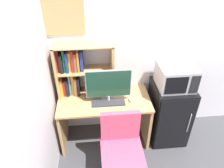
{
  "coord_description": "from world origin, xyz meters",
  "views": [
    {
      "loc": [
        -1.06,
        -2.43,
        2.44
      ],
      "look_at": [
        -0.86,
        -0.33,
        0.99
      ],
      "focal_mm": 33.68,
      "sensor_mm": 36.0,
      "label": 1
    }
  ],
  "objects_px": {
    "microwave": "(176,76)",
    "desk_chair": "(121,155)",
    "mini_fridge": "(169,112)",
    "hutch_bookshelf": "(76,69)",
    "computer_mouse": "(131,100)",
    "keyboard": "(109,103)",
    "wall_corkboard": "(56,12)",
    "monitor": "(109,85)"
  },
  "relations": [
    {
      "from": "monitor",
      "to": "computer_mouse",
      "type": "height_order",
      "value": "monitor"
    },
    {
      "from": "hutch_bookshelf",
      "to": "keyboard",
      "type": "xyz_separation_m",
      "value": [
        0.38,
        -0.27,
        -0.35
      ]
    },
    {
      "from": "mini_fridge",
      "to": "desk_chair",
      "type": "xyz_separation_m",
      "value": [
        -0.75,
        -0.6,
        -0.05
      ]
    },
    {
      "from": "monitor",
      "to": "hutch_bookshelf",
      "type": "bearing_deg",
      "value": 149.81
    },
    {
      "from": "mini_fridge",
      "to": "microwave",
      "type": "bearing_deg",
      "value": 89.95
    },
    {
      "from": "computer_mouse",
      "to": "microwave",
      "type": "xyz_separation_m",
      "value": [
        0.56,
        0.06,
        0.28
      ]
    },
    {
      "from": "keyboard",
      "to": "microwave",
      "type": "bearing_deg",
      "value": 5.63
    },
    {
      "from": "keyboard",
      "to": "computer_mouse",
      "type": "height_order",
      "value": "computer_mouse"
    },
    {
      "from": "keyboard",
      "to": "mini_fridge",
      "type": "height_order",
      "value": "mini_fridge"
    },
    {
      "from": "mini_fridge",
      "to": "microwave",
      "type": "xyz_separation_m",
      "value": [
        0.0,
        0.0,
        0.59
      ]
    },
    {
      "from": "computer_mouse",
      "to": "monitor",
      "type": "bearing_deg",
      "value": 175.04
    },
    {
      "from": "hutch_bookshelf",
      "to": "mini_fridge",
      "type": "distance_m",
      "value": 1.41
    },
    {
      "from": "computer_mouse",
      "to": "desk_chair",
      "type": "bearing_deg",
      "value": -108.96
    },
    {
      "from": "computer_mouse",
      "to": "desk_chair",
      "type": "height_order",
      "value": "desk_chair"
    },
    {
      "from": "desk_chair",
      "to": "microwave",
      "type": "bearing_deg",
      "value": 38.84
    },
    {
      "from": "desk_chair",
      "to": "wall_corkboard",
      "type": "xyz_separation_m",
      "value": [
        -0.65,
        0.89,
        1.39
      ]
    },
    {
      "from": "monitor",
      "to": "wall_corkboard",
      "type": "bearing_deg",
      "value": 149.3
    },
    {
      "from": "wall_corkboard",
      "to": "computer_mouse",
      "type": "bearing_deg",
      "value": -22.93
    },
    {
      "from": "hutch_bookshelf",
      "to": "monitor",
      "type": "distance_m",
      "value": 0.46
    },
    {
      "from": "keyboard",
      "to": "desk_chair",
      "type": "xyz_separation_m",
      "value": [
        0.1,
        -0.52,
        -0.36
      ]
    },
    {
      "from": "keyboard",
      "to": "computer_mouse",
      "type": "bearing_deg",
      "value": 4.45
    },
    {
      "from": "keyboard",
      "to": "desk_chair",
      "type": "bearing_deg",
      "value": -78.8
    },
    {
      "from": "hutch_bookshelf",
      "to": "desk_chair",
      "type": "distance_m",
      "value": 1.16
    },
    {
      "from": "computer_mouse",
      "to": "microwave",
      "type": "bearing_deg",
      "value": 6.24
    },
    {
      "from": "hutch_bookshelf",
      "to": "computer_mouse",
      "type": "xyz_separation_m",
      "value": [
        0.67,
        -0.25,
        -0.34
      ]
    },
    {
      "from": "hutch_bookshelf",
      "to": "monitor",
      "type": "relative_size",
      "value": 1.29
    },
    {
      "from": "keyboard",
      "to": "microwave",
      "type": "xyz_separation_m",
      "value": [
        0.85,
        0.08,
        0.29
      ]
    },
    {
      "from": "monitor",
      "to": "desk_chair",
      "type": "bearing_deg",
      "value": -80.35
    },
    {
      "from": "wall_corkboard",
      "to": "keyboard",
      "type": "bearing_deg",
      "value": -34.47
    },
    {
      "from": "microwave",
      "to": "desk_chair",
      "type": "distance_m",
      "value": 1.16
    },
    {
      "from": "hutch_bookshelf",
      "to": "computer_mouse",
      "type": "distance_m",
      "value": 0.79
    },
    {
      "from": "wall_corkboard",
      "to": "microwave",
      "type": "bearing_deg",
      "value": -11.81
    },
    {
      "from": "mini_fridge",
      "to": "microwave",
      "type": "relative_size",
      "value": 2.0
    },
    {
      "from": "monitor",
      "to": "mini_fridge",
      "type": "bearing_deg",
      "value": 2.31
    },
    {
      "from": "computer_mouse",
      "to": "microwave",
      "type": "height_order",
      "value": "microwave"
    },
    {
      "from": "mini_fridge",
      "to": "desk_chair",
      "type": "bearing_deg",
      "value": -141.3
    },
    {
      "from": "monitor",
      "to": "keyboard",
      "type": "relative_size",
      "value": 1.35
    },
    {
      "from": "monitor",
      "to": "wall_corkboard",
      "type": "xyz_separation_m",
      "value": [
        -0.56,
        0.33,
        0.8
      ]
    },
    {
      "from": "wall_corkboard",
      "to": "monitor",
      "type": "bearing_deg",
      "value": -30.7
    },
    {
      "from": "hutch_bookshelf",
      "to": "monitor",
      "type": "xyz_separation_m",
      "value": [
        0.39,
        -0.23,
        -0.12
      ]
    },
    {
      "from": "hutch_bookshelf",
      "to": "keyboard",
      "type": "bearing_deg",
      "value": -35.57
    },
    {
      "from": "hutch_bookshelf",
      "to": "mini_fridge",
      "type": "height_order",
      "value": "hutch_bookshelf"
    }
  ]
}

